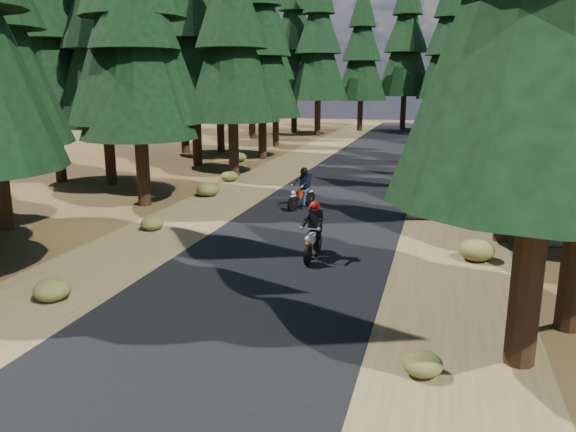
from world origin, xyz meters
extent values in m
plane|color=#483019|center=(0.00, 0.00, 0.00)|extent=(120.00, 120.00, 0.00)
cube|color=black|center=(0.00, 5.00, 0.01)|extent=(6.00, 100.00, 0.01)
cube|color=brown|center=(-4.60, 5.00, 0.00)|extent=(3.20, 100.00, 0.01)
cube|color=brown|center=(4.60, 5.00, 0.00)|extent=(3.20, 100.00, 0.01)
cylinder|color=black|center=(5.66, -3.70, 2.92)|extent=(0.53, 0.53, 5.85)
cylinder|color=black|center=(-7.26, 6.17, 2.67)|extent=(0.51, 0.51, 5.34)
cone|color=black|center=(-7.26, 6.17, 6.01)|extent=(4.54, 4.54, 6.68)
cylinder|color=black|center=(6.06, 4.48, 2.26)|extent=(0.48, 0.48, 4.52)
cone|color=black|center=(6.06, 4.48, 5.08)|extent=(3.84, 3.84, 5.65)
cylinder|color=black|center=(-7.70, 6.96, 3.21)|extent=(0.56, 0.56, 6.43)
cone|color=black|center=(-7.70, 6.96, 7.23)|extent=(5.46, 5.46, 8.03)
cylinder|color=black|center=(8.28, 7.39, 2.92)|extent=(0.53, 0.53, 5.84)
cylinder|color=black|center=(-11.13, 9.93, 2.78)|extent=(0.52, 0.52, 5.56)
cone|color=black|center=(-11.13, 9.93, 6.26)|extent=(4.73, 4.73, 6.95)
cylinder|color=black|center=(-6.35, 13.89, 2.86)|extent=(0.53, 0.53, 5.72)
cone|color=black|center=(-6.35, 13.89, 6.43)|extent=(4.86, 4.86, 7.15)
cylinder|color=black|center=(6.98, 14.07, 2.25)|extent=(0.48, 0.48, 4.51)
cone|color=black|center=(6.98, 14.07, 5.07)|extent=(3.83, 3.83, 5.64)
cone|color=black|center=(6.98, 14.07, 7.10)|extent=(2.93, 2.93, 4.06)
cylinder|color=black|center=(-9.76, 16.85, 3.18)|extent=(0.55, 0.55, 6.37)
cone|color=black|center=(-9.76, 16.85, 7.16)|extent=(5.41, 5.41, 7.96)
cylinder|color=black|center=(-7.00, 20.76, 2.82)|extent=(0.53, 0.53, 5.64)
cone|color=black|center=(-7.00, 20.76, 6.34)|extent=(4.79, 4.79, 7.05)
cone|color=black|center=(-7.00, 20.76, 8.88)|extent=(3.67, 3.67, 5.08)
cylinder|color=black|center=(6.93, 19.74, 2.91)|extent=(0.53, 0.53, 5.83)
cone|color=black|center=(6.93, 19.74, 6.56)|extent=(4.95, 4.95, 7.29)
cylinder|color=black|center=(-10.86, 23.22, 2.72)|extent=(0.52, 0.52, 5.45)
cone|color=black|center=(-10.86, 23.22, 6.13)|extent=(4.63, 4.63, 6.81)
cone|color=black|center=(-10.86, 23.22, 8.58)|extent=(3.54, 3.54, 4.90)
cylinder|color=black|center=(11.52, 24.15, 2.31)|extent=(0.48, 0.48, 4.61)
cone|color=black|center=(11.52, 24.15, 5.19)|extent=(3.92, 3.92, 5.77)
cylinder|color=black|center=(-8.12, 27.46, 2.21)|extent=(0.48, 0.48, 4.42)
cone|color=black|center=(-8.12, 27.46, 4.97)|extent=(3.76, 3.76, 5.52)
cone|color=black|center=(-8.12, 27.46, 6.96)|extent=(2.87, 2.87, 3.98)
cone|color=black|center=(-8.12, 27.46, 8.95)|extent=(1.99, 1.99, 3.31)
cylinder|color=black|center=(8.34, 28.41, 2.88)|extent=(0.53, 0.53, 5.76)
cone|color=black|center=(8.34, 28.41, 6.48)|extent=(4.90, 4.90, 7.21)
cone|color=black|center=(8.34, 28.41, 9.08)|extent=(3.75, 3.75, 5.19)
cylinder|color=black|center=(-11.79, 32.77, 2.37)|extent=(0.49, 0.49, 4.75)
cone|color=black|center=(-11.79, 32.77, 5.34)|extent=(4.04, 4.04, 5.93)
cone|color=black|center=(-11.79, 32.77, 7.48)|extent=(3.09, 3.09, 4.27)
cone|color=black|center=(-11.79, 32.77, 9.61)|extent=(2.14, 2.14, 3.56)
cylinder|color=black|center=(13.03, 32.09, 2.83)|extent=(0.53, 0.53, 5.66)
cylinder|color=black|center=(-14.00, 10.00, 3.00)|extent=(0.54, 0.54, 6.00)
cone|color=black|center=(-14.00, 10.00, 6.75)|extent=(5.10, 5.10, 7.50)
cylinder|color=black|center=(-13.00, 22.00, 3.20)|extent=(0.56, 0.56, 6.40)
cone|color=black|center=(-13.00, 22.00, 7.20)|extent=(5.44, 5.44, 8.00)
cylinder|color=black|center=(-7.00, 37.00, 3.20)|extent=(0.56, 0.56, 6.40)
cone|color=black|center=(-7.00, 37.00, 7.20)|extent=(5.44, 5.44, 8.00)
cone|color=black|center=(-7.00, 37.00, 10.08)|extent=(4.16, 4.16, 5.76)
cylinder|color=black|center=(7.00, 37.00, 3.00)|extent=(0.54, 0.54, 6.00)
cone|color=black|center=(7.00, 37.00, 6.75)|extent=(5.10, 5.10, 7.50)
cone|color=black|center=(7.00, 37.00, 9.45)|extent=(3.90, 3.90, 5.40)
cylinder|color=black|center=(-10.00, 40.00, 3.40)|extent=(0.57, 0.57, 6.80)
cone|color=black|center=(-10.00, 40.00, 7.65)|extent=(5.78, 5.78, 8.50)
cone|color=black|center=(-10.00, 40.00, 10.71)|extent=(4.42, 4.42, 6.12)
cylinder|color=black|center=(10.00, 40.00, 3.20)|extent=(0.56, 0.56, 6.40)
cone|color=black|center=(10.00, 40.00, 7.20)|extent=(5.44, 5.44, 8.00)
cone|color=black|center=(10.00, 40.00, 10.08)|extent=(4.16, 4.16, 5.76)
cylinder|color=black|center=(-4.00, 43.00, 3.00)|extent=(0.54, 0.54, 6.00)
cone|color=black|center=(-4.00, 43.00, 6.75)|extent=(5.10, 5.10, 7.50)
cone|color=black|center=(-4.00, 43.00, 9.45)|extent=(3.90, 3.90, 5.40)
cone|color=black|center=(-4.00, 43.00, 12.15)|extent=(2.70, 2.70, 4.50)
cylinder|color=black|center=(4.00, 43.00, 3.20)|extent=(0.56, 0.56, 6.40)
cone|color=black|center=(4.00, 43.00, 7.20)|extent=(5.44, 5.44, 8.00)
cone|color=black|center=(4.00, 43.00, 10.08)|extent=(4.16, 4.16, 5.76)
cylinder|color=black|center=(0.00, 46.00, 3.40)|extent=(0.57, 0.57, 6.80)
cone|color=black|center=(0.00, 46.00, 7.65)|extent=(5.78, 5.78, 8.50)
cone|color=black|center=(0.00, 46.00, 10.71)|extent=(4.42, 4.42, 6.12)
cylinder|color=black|center=(-13.00, 36.00, 2.80)|extent=(0.52, 0.52, 5.60)
cone|color=black|center=(-13.00, 36.00, 6.30)|extent=(4.76, 4.76, 7.00)
cone|color=black|center=(-13.00, 36.00, 8.82)|extent=(3.64, 3.64, 5.04)
cone|color=black|center=(-13.00, 36.00, 11.34)|extent=(2.52, 2.52, 4.20)
cylinder|color=black|center=(13.00, 36.00, 3.00)|extent=(0.54, 0.54, 6.00)
cone|color=black|center=(13.00, 36.00, 6.75)|extent=(5.10, 5.10, 7.50)
cone|color=black|center=(13.00, 36.00, 9.45)|extent=(3.90, 3.90, 5.40)
cylinder|color=#4C4233|center=(6.10, 7.01, 0.16)|extent=(6.16, 1.14, 0.32)
ellipsoid|color=#474C1E|center=(-7.96, 18.89, 0.29)|extent=(0.97, 0.97, 0.58)
ellipsoid|color=#474C1E|center=(4.03, -4.59, 0.21)|extent=(0.69, 0.69, 0.41)
ellipsoid|color=#474C1E|center=(6.96, 6.12, 0.25)|extent=(0.84, 0.84, 0.50)
ellipsoid|color=#474C1E|center=(-4.20, -3.40, 0.25)|extent=(0.82, 0.82, 0.49)
ellipsoid|color=#474C1E|center=(5.60, 10.02, 0.27)|extent=(0.89, 0.89, 0.53)
ellipsoid|color=#474C1E|center=(-5.98, 12.23, 0.25)|extent=(0.84, 0.84, 0.50)
ellipsoid|color=#474C1E|center=(5.22, 2.23, 0.29)|extent=(0.96, 0.96, 0.58)
ellipsoid|color=#474C1E|center=(5.85, 21.66, 0.21)|extent=(0.71, 0.71, 0.42)
ellipsoid|color=#474C1E|center=(6.49, 14.95, 0.34)|extent=(1.14, 1.14, 0.68)
ellipsoid|color=#474C1E|center=(-5.06, 2.77, 0.23)|extent=(0.76, 0.76, 0.45)
ellipsoid|color=#474C1E|center=(-5.51, 8.49, 0.30)|extent=(0.98, 0.98, 0.59)
cube|color=black|center=(0.82, 1.15, 1.10)|extent=(0.36, 0.23, 0.52)
sphere|color=red|center=(0.82, 1.15, 1.48)|extent=(0.30, 0.30, 0.29)
cube|color=black|center=(-1.02, 7.22, 1.08)|extent=(0.41, 0.33, 0.52)
sphere|color=black|center=(-1.02, 7.22, 1.46)|extent=(0.37, 0.37, 0.29)
camera|label=1|loc=(4.13, -13.49, 4.85)|focal=35.00mm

